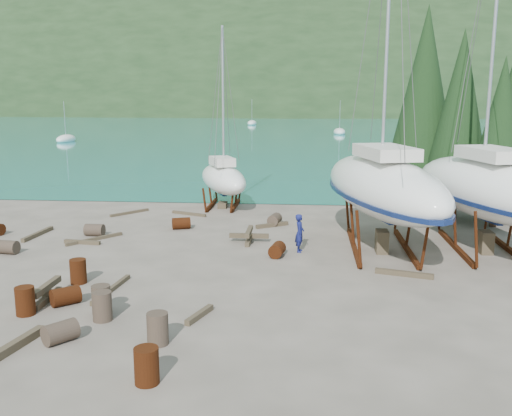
# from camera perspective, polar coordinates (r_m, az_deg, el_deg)

# --- Properties ---
(ground) EXTENTS (600.00, 600.00, 0.00)m
(ground) POSITION_cam_1_polar(r_m,az_deg,el_deg) (20.89, -7.61, -7.28)
(ground) COLOR #595046
(ground) RESTS_ON ground
(bay_water) EXTENTS (700.00, 700.00, 0.00)m
(bay_water) POSITION_cam_1_polar(r_m,az_deg,el_deg) (334.41, 4.40, 10.05)
(bay_water) COLOR teal
(bay_water) RESTS_ON ground
(far_hill) EXTENTS (800.00, 360.00, 110.00)m
(far_hill) POSITION_cam_1_polar(r_m,az_deg,el_deg) (339.41, 4.41, 10.07)
(far_hill) COLOR black
(far_hill) RESTS_ON ground
(far_house_left) EXTENTS (6.60, 5.60, 5.60)m
(far_house_left) POSITION_cam_1_polar(r_m,az_deg,el_deg) (219.05, -12.20, 10.01)
(far_house_left) COLOR beige
(far_house_left) RESTS_ON ground
(far_house_center) EXTENTS (6.60, 5.60, 5.60)m
(far_house_center) POSITION_cam_1_polar(r_m,az_deg,el_deg) (210.77, -1.59, 10.21)
(far_house_center) COLOR beige
(far_house_center) RESTS_ON ground
(far_house_right) EXTENTS (6.60, 5.60, 5.60)m
(far_house_right) POSITION_cam_1_polar(r_m,az_deg,el_deg) (210.90, 12.24, 9.97)
(far_house_right) COLOR beige
(far_house_right) RESTS_ON ground
(cypress_near_right) EXTENTS (3.60, 3.60, 10.00)m
(cypress_near_right) POSITION_cam_1_polar(r_m,az_deg,el_deg) (32.33, 19.72, 9.15)
(cypress_near_right) COLOR black
(cypress_near_right) RESTS_ON ground
(cypress_mid_right) EXTENTS (3.06, 3.06, 8.50)m
(cypress_mid_right) POSITION_cam_1_polar(r_m,az_deg,el_deg) (30.87, 23.25, 7.21)
(cypress_mid_right) COLOR black
(cypress_mid_right) RESTS_ON ground
(cypress_back_left) EXTENTS (4.14, 4.14, 11.50)m
(cypress_back_left) POSITION_cam_1_polar(r_m,az_deg,el_deg) (33.95, 16.48, 10.88)
(cypress_back_left) COLOR black
(cypress_back_left) RESTS_ON ground
(cypress_far_right) EXTENTS (3.24, 3.24, 9.00)m
(cypress_far_right) POSITION_cam_1_polar(r_m,az_deg,el_deg) (34.17, 24.16, 7.93)
(cypress_far_right) COLOR black
(cypress_far_right) RESTS_ON ground
(moored_boat_left) EXTENTS (2.00, 5.00, 6.05)m
(moored_boat_left) POSITION_cam_1_polar(r_m,az_deg,el_deg) (86.71, -18.47, 6.54)
(moored_boat_left) COLOR white
(moored_boat_left) RESTS_ON ground
(moored_boat_mid) EXTENTS (2.00, 5.00, 6.05)m
(moored_boat_mid) POSITION_cam_1_polar(r_m,az_deg,el_deg) (99.66, 8.34, 7.53)
(moored_boat_mid) COLOR white
(moored_boat_mid) RESTS_ON ground
(moored_boat_far) EXTENTS (2.00, 5.00, 6.05)m
(moored_boat_far) POSITION_cam_1_polar(r_m,az_deg,el_deg) (130.06, -0.41, 8.48)
(moored_boat_far) COLOR white
(moored_boat_far) RESTS_ON ground
(large_sailboat_near) EXTENTS (5.84, 11.46, 17.35)m
(large_sailboat_near) POSITION_cam_1_polar(r_m,az_deg,el_deg) (24.90, 12.54, 2.18)
(large_sailboat_near) COLOR white
(large_sailboat_near) RESTS_ON ground
(large_sailboat_far) EXTENTS (5.68, 11.10, 16.86)m
(large_sailboat_far) POSITION_cam_1_polar(r_m,az_deg,el_deg) (26.10, 22.02, 1.94)
(large_sailboat_far) COLOR white
(large_sailboat_far) RESTS_ON ground
(small_sailboat_shore) EXTENTS (4.50, 6.84, 10.51)m
(small_sailboat_shore) POSITION_cam_1_polar(r_m,az_deg,el_deg) (34.01, -3.31, 2.99)
(small_sailboat_shore) COLOR white
(small_sailboat_shore) RESTS_ON ground
(worker) EXTENTS (0.42, 0.61, 1.64)m
(worker) POSITION_cam_1_polar(r_m,az_deg,el_deg) (24.38, 4.39, -2.51)
(worker) COLOR navy
(worker) RESTS_ON ground
(drum_1) EXTENTS (1.00, 1.05, 0.58)m
(drum_1) POSITION_cam_1_polar(r_m,az_deg,el_deg) (16.66, -18.97, -11.65)
(drum_1) COLOR #2D2823
(drum_1) RESTS_ON ground
(drum_4) EXTENTS (1.02, 0.84, 0.58)m
(drum_4) POSITION_cam_1_polar(r_m,az_deg,el_deg) (28.78, -7.48, -1.53)
(drum_4) COLOR #4F230D
(drum_4) RESTS_ON ground
(drum_5) EXTENTS (0.58, 0.58, 0.88)m
(drum_5) POSITION_cam_1_polar(r_m,az_deg,el_deg) (18.32, -15.21, -8.81)
(drum_5) COLOR #2D2823
(drum_5) RESTS_ON ground
(drum_6) EXTENTS (0.72, 0.97, 0.58)m
(drum_6) POSITION_cam_1_polar(r_m,az_deg,el_deg) (23.71, 2.13, -4.20)
(drum_6) COLOR #4F230D
(drum_6) RESTS_ON ground
(drum_7) EXTENTS (0.58, 0.58, 0.88)m
(drum_7) POSITION_cam_1_polar(r_m,az_deg,el_deg) (13.92, -10.89, -15.23)
(drum_7) COLOR #4F230D
(drum_7) RESTS_ON ground
(drum_9) EXTENTS (0.92, 0.64, 0.58)m
(drum_9) POSITION_cam_1_polar(r_m,az_deg,el_deg) (28.21, -15.84, -2.13)
(drum_9) COLOR #2D2823
(drum_9) RESTS_ON ground
(drum_10) EXTENTS (0.58, 0.58, 0.88)m
(drum_10) POSITION_cam_1_polar(r_m,az_deg,el_deg) (18.93, -22.09, -8.60)
(drum_10) COLOR #4F230D
(drum_10) RESTS_ON ground
(drum_11) EXTENTS (0.75, 0.98, 0.58)m
(drum_11) POSITION_cam_1_polar(r_m,az_deg,el_deg) (29.42, 1.87, -1.16)
(drum_11) COLOR #2D2823
(drum_11) RESTS_ON ground
(drum_12) EXTENTS (1.04, 1.02, 0.58)m
(drum_12) POSITION_cam_1_polar(r_m,az_deg,el_deg) (19.39, -18.51, -8.36)
(drum_12) COLOR #4F230D
(drum_12) RESTS_ON ground
(drum_14) EXTENTS (0.58, 0.58, 0.88)m
(drum_14) POSITION_cam_1_polar(r_m,az_deg,el_deg) (21.35, -17.36, -6.06)
(drum_14) COLOR #4F230D
(drum_14) RESTS_ON ground
(drum_15) EXTENTS (0.95, 0.69, 0.58)m
(drum_15) POSITION_cam_1_polar(r_m,az_deg,el_deg) (26.31, -23.60, -3.60)
(drum_15) COLOR #2D2823
(drum_15) RESTS_ON ground
(drum_16) EXTENTS (0.58, 0.58, 0.88)m
(drum_16) POSITION_cam_1_polar(r_m,az_deg,el_deg) (17.75, -15.13, -9.46)
(drum_16) COLOR #2D2823
(drum_16) RESTS_ON ground
(drum_17) EXTENTS (0.58, 0.58, 0.88)m
(drum_17) POSITION_cam_1_polar(r_m,az_deg,el_deg) (15.85, -9.81, -11.80)
(drum_17) COLOR #2D2823
(drum_17) RESTS_ON ground
(timber_0) EXTENTS (1.68, 2.05, 0.14)m
(timber_0) POSITION_cam_1_polar(r_m,az_deg,el_deg) (32.99, -12.52, -0.46)
(timber_0) COLOR brown
(timber_0) RESTS_ON ground
(timber_1) EXTENTS (2.09, 0.81, 0.19)m
(timber_1) POSITION_cam_1_polar(r_m,az_deg,el_deg) (21.95, 14.59, -6.37)
(timber_1) COLOR brown
(timber_1) RESTS_ON ground
(timber_2) EXTENTS (0.38, 2.62, 0.19)m
(timber_2) POSITION_cam_1_polar(r_m,az_deg,el_deg) (29.11, -20.99, -2.44)
(timber_2) COLOR brown
(timber_2) RESTS_ON ground
(timber_3) EXTENTS (0.43, 2.87, 0.15)m
(timber_3) POSITION_cam_1_polar(r_m,az_deg,el_deg) (20.29, -14.27, -7.88)
(timber_3) COLOR brown
(timber_3) RESTS_ON ground
(timber_4) EXTENTS (1.73, 0.38, 0.17)m
(timber_4) POSITION_cam_1_polar(r_m,az_deg,el_deg) (26.90, -16.99, -3.28)
(timber_4) COLOR brown
(timber_4) RESTS_ON ground
(timber_6) EXTENTS (1.63, 1.19, 0.19)m
(timber_6) POSITION_cam_1_polar(r_m,az_deg,el_deg) (29.05, 1.63, -1.71)
(timber_6) COLOR brown
(timber_6) RESTS_ON ground
(timber_7) EXTENTS (0.64, 1.43, 0.17)m
(timber_7) POSITION_cam_1_polar(r_m,az_deg,el_deg) (17.57, -5.68, -10.58)
(timber_7) COLOR brown
(timber_7) RESTS_ON ground
(timber_9) EXTENTS (2.10, 1.02, 0.15)m
(timber_9) POSITION_cam_1_polar(r_m,az_deg,el_deg) (32.12, -6.72, -0.57)
(timber_9) COLOR brown
(timber_9) RESTS_ON ground
(timber_15) EXTENTS (1.91, 2.38, 0.15)m
(timber_15) POSITION_cam_1_polar(r_m,az_deg,el_deg) (27.37, -15.83, -3.00)
(timber_15) COLOR brown
(timber_15) RESTS_ON ground
(timber_16) EXTENTS (0.77, 2.80, 0.23)m
(timber_16) POSITION_cam_1_polar(r_m,az_deg,el_deg) (16.51, -23.60, -12.87)
(timber_16) COLOR brown
(timber_16) RESTS_ON ground
(timber_pile_fore) EXTENTS (1.80, 1.80, 0.60)m
(timber_pile_fore) POSITION_cam_1_polar(r_m,az_deg,el_deg) (19.88, -20.17, -7.95)
(timber_pile_fore) COLOR brown
(timber_pile_fore) RESTS_ON ground
(timber_pile_aft) EXTENTS (1.80, 1.80, 0.60)m
(timber_pile_aft) POSITION_cam_1_polar(r_m,az_deg,el_deg) (25.99, -0.70, -2.79)
(timber_pile_aft) COLOR brown
(timber_pile_aft) RESTS_ON ground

